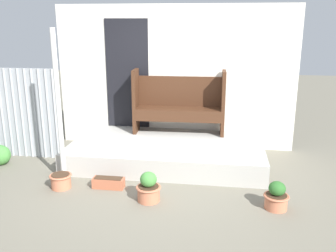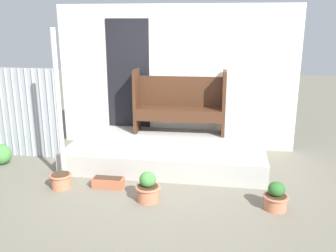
{
  "view_description": "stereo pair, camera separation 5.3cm",
  "coord_description": "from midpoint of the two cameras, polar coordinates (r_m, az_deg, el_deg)",
  "views": [
    {
      "loc": [
        0.87,
        -5.03,
        2.32
      ],
      "look_at": [
        0.07,
        0.3,
        0.79
      ],
      "focal_mm": 40.0,
      "sensor_mm": 36.0,
      "label": 1
    },
    {
      "loc": [
        0.92,
        -5.02,
        2.32
      ],
      "look_at": [
        0.07,
        0.3,
        0.79
      ],
      "focal_mm": 40.0,
      "sensor_mm": 36.0,
      "label": 2
    }
  ],
  "objects": [
    {
      "name": "shrub_by_fence",
      "position": [
        6.82,
        -23.95,
        -3.98
      ],
      "size": [
        0.36,
        0.33,
        0.34
      ],
      "color": "#478C3D",
      "rests_on": "ground_plane"
    },
    {
      "name": "bench",
      "position": [
        6.71,
        2.01,
        3.75
      ],
      "size": [
        1.63,
        0.46,
        1.14
      ],
      "rotation": [
        0.0,
        0.0,
        0.04
      ],
      "color": "#422616",
      "rests_on": "porch_slab"
    },
    {
      "name": "flower_pot_right",
      "position": [
        5.01,
        16.41,
        -10.4
      ],
      "size": [
        0.33,
        0.33,
        0.37
      ],
      "color": "#C67251",
      "rests_on": "ground_plane"
    },
    {
      "name": "house_wall",
      "position": [
        6.92,
        0.98,
        7.39
      ],
      "size": [
        4.38,
        0.08,
        2.6
      ],
      "color": "white",
      "rests_on": "ground_plane"
    },
    {
      "name": "planter_box_rect",
      "position": [
        5.48,
        -8.81,
        -8.51
      ],
      "size": [
        0.45,
        0.16,
        0.16
      ],
      "color": "#B26042",
      "rests_on": "ground_plane"
    },
    {
      "name": "flower_pot_middle",
      "position": [
        5.02,
        -2.78,
        -9.46
      ],
      "size": [
        0.34,
        0.34,
        0.41
      ],
      "color": "#C67251",
      "rests_on": "ground_plane"
    },
    {
      "name": "ground_plane",
      "position": [
        5.6,
        -0.95,
        -8.62
      ],
      "size": [
        24.0,
        24.0,
        0.0
      ],
      "primitive_type": "plane",
      "color": "#706B5B"
    },
    {
      "name": "flower_pot_left",
      "position": [
        5.62,
        -15.75,
        -7.92
      ],
      "size": [
        0.32,
        0.32,
        0.21
      ],
      "color": "#C67251",
      "rests_on": "ground_plane"
    },
    {
      "name": "porch_slab",
      "position": [
        6.34,
        0.14,
        -3.99
      ],
      "size": [
        3.18,
        1.73,
        0.34
      ],
      "color": "#B2AFA8",
      "rests_on": "ground_plane"
    },
    {
      "name": "support_post",
      "position": [
        5.57,
        -16.05,
        2.69
      ],
      "size": [
        0.07,
        0.07,
        2.23
      ],
      "color": "silver",
      "rests_on": "ground_plane"
    }
  ]
}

